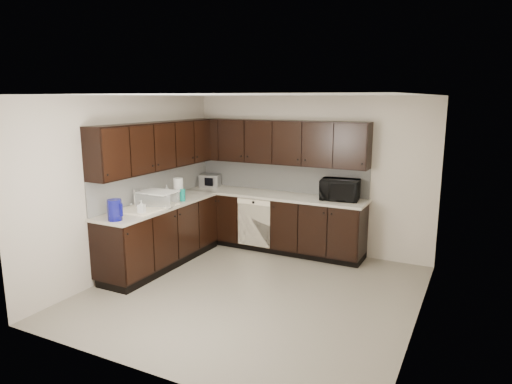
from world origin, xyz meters
TOP-DOWN VIEW (x-y plane):
  - floor at (0.00, 0.00)m, footprint 4.00×4.00m
  - ceiling at (0.00, 0.00)m, footprint 4.00×4.00m
  - wall_back at (0.00, 2.00)m, footprint 4.00×0.02m
  - wall_left at (-2.00, 0.00)m, footprint 0.02×4.00m
  - wall_right at (2.00, 0.00)m, footprint 0.02×4.00m
  - wall_front at (0.00, -2.00)m, footprint 4.00×0.02m
  - lower_cabinets at (-1.01, 1.11)m, footprint 3.00×2.80m
  - countertop at (-1.01, 1.11)m, footprint 3.03×2.83m
  - backsplash at (-1.22, 1.32)m, footprint 3.00×2.80m
  - upper_cabinets at (-1.10, 1.20)m, footprint 3.00×2.80m
  - dishwasher at (-0.70, 1.41)m, footprint 0.58×0.04m
  - sink at (-1.68, -0.01)m, footprint 0.54×0.82m
  - microwave at (0.60, 1.75)m, footprint 0.62×0.46m
  - soap_bottle_a at (-1.53, -0.29)m, footprint 0.10×0.10m
  - soap_bottle_b at (-1.82, 0.64)m, footprint 0.11×0.11m
  - toaster_oven at (-1.75, 1.77)m, footprint 0.39×0.33m
  - storage_bin at (-1.65, 0.20)m, footprint 0.61×0.53m
  - blue_pitcher at (-1.61, -0.70)m, footprint 0.23×0.23m
  - teal_tumbler at (-1.50, 0.60)m, footprint 0.09×0.09m
  - paper_towel_roll at (-1.63, 0.68)m, footprint 0.16×0.16m

SIDE VIEW (x-z plane):
  - floor at x=0.00m, z-range 0.00..0.00m
  - lower_cabinets at x=-1.01m, z-range -0.04..0.86m
  - dishwasher at x=-0.70m, z-range 0.16..0.94m
  - sink at x=-1.68m, z-range 0.67..1.09m
  - countertop at x=-1.01m, z-range 0.90..0.94m
  - teal_tumbler at x=-1.50m, z-range 0.94..1.12m
  - soap_bottle_a at x=-1.53m, z-range 0.94..1.13m
  - storage_bin at x=-1.65m, z-range 0.94..1.14m
  - soap_bottle_b at x=-1.82m, z-range 0.94..1.15m
  - toaster_oven at x=-1.75m, z-range 0.94..1.15m
  - blue_pitcher at x=-1.61m, z-range 0.94..1.21m
  - microwave at x=0.60m, z-range 0.94..1.26m
  - paper_towel_roll at x=-1.63m, z-range 0.94..1.27m
  - backsplash at x=-1.22m, z-range 0.94..1.42m
  - wall_back at x=0.00m, z-range 0.00..2.50m
  - wall_left at x=-2.00m, z-range 0.00..2.50m
  - wall_right at x=2.00m, z-range 0.00..2.50m
  - wall_front at x=0.00m, z-range 0.00..2.50m
  - upper_cabinets at x=-1.10m, z-range 1.42..2.12m
  - ceiling at x=0.00m, z-range 2.50..2.50m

